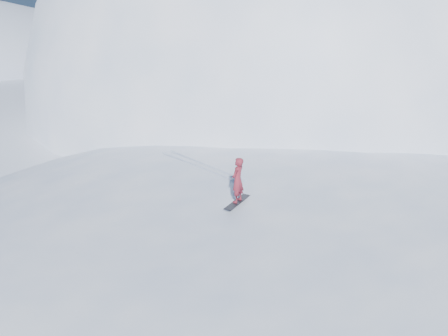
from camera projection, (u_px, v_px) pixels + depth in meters
name	position (u px, v px, depth m)	size (l,w,h in m)	color
ground	(289.00, 236.00, 17.79)	(400.00, 400.00, 0.00)	white
near_ridge	(267.00, 207.00, 20.70)	(36.00, 28.00, 4.80)	white
summit_peak	(291.00, 103.00, 49.53)	(60.00, 56.00, 56.00)	white
peak_shoulder	(236.00, 124.00, 38.84)	(28.00, 24.00, 18.00)	white
wind_bumps	(252.00, 220.00, 19.23)	(16.00, 14.40, 1.00)	white
snowboard	(237.00, 202.00, 15.38)	(1.64, 0.31, 0.03)	black
snowboarder	(238.00, 180.00, 15.08)	(0.64, 0.42, 1.77)	maroon
board_tracks	(200.00, 164.00, 19.63)	(1.53, 5.93, 0.04)	silver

